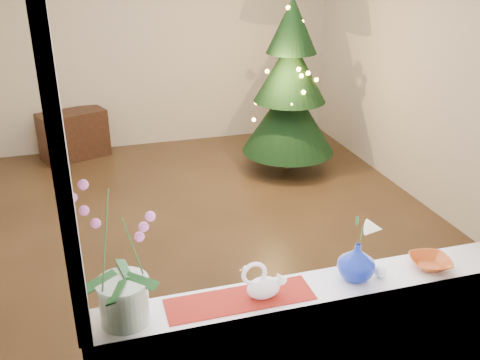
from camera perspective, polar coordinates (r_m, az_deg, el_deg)
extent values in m
plane|color=#372516|center=(5.08, -3.52, -5.03)|extent=(5.00, 5.00, 0.00)
cube|color=beige|center=(7.00, -8.68, 14.52)|extent=(4.50, 0.10, 2.70)
cube|color=beige|center=(2.35, 9.86, -4.25)|extent=(4.50, 0.10, 2.70)
cube|color=beige|center=(5.51, 19.94, 10.96)|extent=(0.10, 5.00, 2.70)
cube|color=white|center=(2.68, 7.96, -11.52)|extent=(2.20, 0.26, 0.04)
cube|color=maroon|center=(2.56, 0.00, -12.61)|extent=(0.70, 0.20, 0.01)
imported|color=navy|center=(2.70, 12.35, -8.24)|extent=(0.27, 0.27, 0.22)
sphere|color=white|center=(2.79, 14.77, -9.41)|extent=(0.08, 0.08, 0.06)
imported|color=#A03B0F|center=(2.95, 19.61, -8.36)|extent=(0.21, 0.21, 0.04)
cube|color=black|center=(6.94, -17.32, 4.62)|extent=(0.87, 0.64, 0.59)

